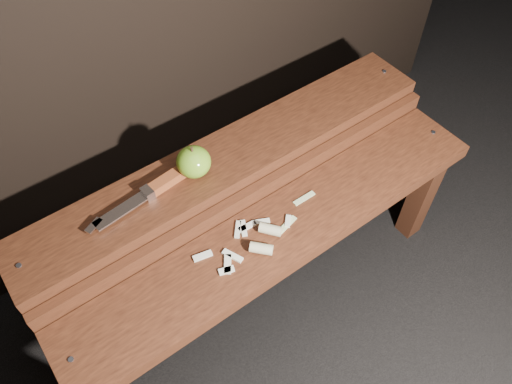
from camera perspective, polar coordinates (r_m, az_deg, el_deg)
ground at (r=1.63m, az=1.28°, el=-11.21°), size 60.00×60.00×0.00m
bench_front_tier at (r=1.30m, az=3.19°, el=-6.02°), size 1.20×0.20×0.42m
bench_rear_tier at (r=1.36m, az=-2.65°, el=1.88°), size 1.20×0.21×0.50m
apple at (r=1.23m, az=-7.14°, el=3.44°), size 0.09×0.09×0.09m
knife at (r=1.23m, az=-11.02°, el=0.69°), size 0.30×0.06×0.03m
apple_scraps at (r=1.22m, az=0.41°, el=-5.31°), size 0.36×0.14×0.03m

